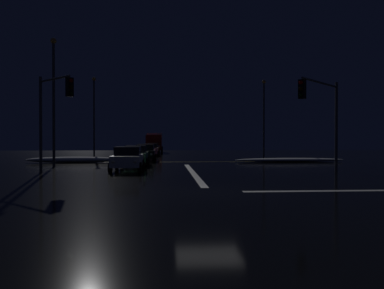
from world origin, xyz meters
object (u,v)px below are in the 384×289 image
(streetlamp_right_far, at_px, (264,113))
(sedan_white, at_px, (128,158))
(sedan_black, at_px, (145,153))
(traffic_signal_ne, at_px, (322,107))
(streetlamp_left_near, at_px, (54,93))
(sedan_silver, at_px, (151,150))
(sedan_orange, at_px, (153,148))
(sedan_green, at_px, (136,155))
(sedan_red, at_px, (146,151))
(traffic_signal_nw, at_px, (53,106))
(box_truck, at_px, (154,142))
(streetlamp_left_far, at_px, (94,111))

(streetlamp_right_far, bearing_deg, sedan_white, -125.56)
(sedan_black, height_order, traffic_signal_ne, traffic_signal_ne)
(streetlamp_left_near, bearing_deg, sedan_silver, 71.90)
(sedan_orange, bearing_deg, sedan_green, -91.11)
(sedan_orange, bearing_deg, sedan_red, -91.55)
(sedan_orange, height_order, streetlamp_right_far, streetlamp_right_far)
(sedan_black, distance_m, streetlamp_left_near, 11.06)
(sedan_red, relative_size, traffic_signal_ne, 0.76)
(sedan_white, xyz_separation_m, traffic_signal_nw, (-4.10, -2.43, 3.22))
(sedan_black, distance_m, streetlamp_right_far, 16.54)
(traffic_signal_ne, distance_m, streetlamp_left_near, 19.00)
(sedan_white, height_order, box_truck, box_truck)
(sedan_green, xyz_separation_m, traffic_signal_nw, (-4.21, -7.76, 3.22))
(sedan_white, relative_size, sedan_green, 1.00)
(box_truck, xyz_separation_m, traffic_signal_ne, (11.27, -40.36, 2.30))
(sedan_red, height_order, streetlamp_left_far, streetlamp_left_far)
(box_truck, height_order, streetlamp_left_far, streetlamp_left_far)
(box_truck, distance_m, traffic_signal_ne, 41.97)
(traffic_signal_nw, xyz_separation_m, traffic_signal_ne, (15.97, -0.56, -0.01))
(sedan_white, distance_m, box_truck, 37.39)
(traffic_signal_nw, distance_m, streetlamp_left_near, 6.62)
(streetlamp_right_far, height_order, streetlamp_left_near, streetlamp_left_near)
(traffic_signal_nw, bearing_deg, sedan_white, 30.67)
(box_truck, bearing_deg, traffic_signal_nw, -96.74)
(sedan_red, xyz_separation_m, streetlamp_left_near, (-6.07, -13.51, 4.69))
(streetlamp_right_far, bearing_deg, streetlamp_left_near, -141.29)
(streetlamp_left_near, bearing_deg, traffic_signal_nw, -74.56)
(sedan_black, xyz_separation_m, traffic_signal_ne, (11.35, -14.53, 3.20))
(sedan_red, height_order, sedan_silver, same)
(sedan_orange, xyz_separation_m, streetlamp_left_near, (-6.40, -25.97, 4.69))
(sedan_green, distance_m, streetlamp_right_far, 20.64)
(sedan_black, relative_size, streetlamp_right_far, 0.47)
(sedan_silver, bearing_deg, sedan_white, -91.37)
(sedan_white, xyz_separation_m, sedan_black, (0.52, 11.54, 0.00))
(sedan_black, height_order, sedan_orange, same)
(streetlamp_right_far, bearing_deg, sedan_silver, 165.58)
(traffic_signal_ne, bearing_deg, traffic_signal_nw, 177.99)
(sedan_white, bearing_deg, streetlamp_right_far, 54.44)
(sedan_white, distance_m, sedan_red, 17.30)
(sedan_white, relative_size, traffic_signal_nw, 0.74)
(streetlamp_left_near, relative_size, streetlamp_left_far, 1.03)
(sedan_orange, relative_size, traffic_signal_ne, 0.76)
(sedan_red, xyz_separation_m, traffic_signal_ne, (11.62, -20.29, 3.20))
(sedan_white, bearing_deg, traffic_signal_nw, -149.33)
(sedan_black, height_order, sedan_red, same)
(sedan_silver, bearing_deg, sedan_green, -91.42)
(sedan_white, bearing_deg, sedan_orange, 88.87)
(sedan_green, distance_m, sedan_black, 6.22)
(box_truck, xyz_separation_m, streetlamp_left_far, (-6.42, -17.58, 3.63))
(sedan_orange, xyz_separation_m, traffic_signal_nw, (-4.69, -32.19, 3.22))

